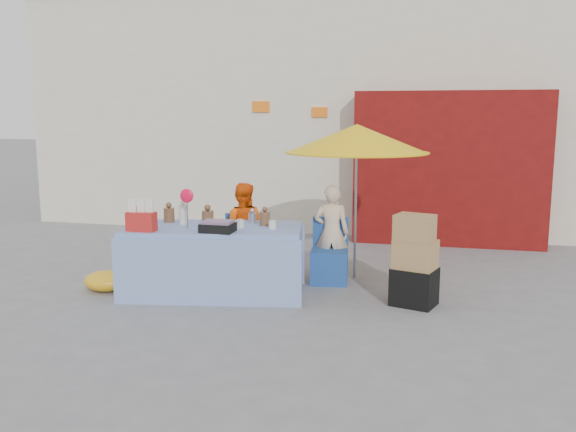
% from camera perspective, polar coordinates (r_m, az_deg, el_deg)
% --- Properties ---
extents(ground, '(80.00, 80.00, 0.00)m').
position_cam_1_polar(ground, '(7.13, -3.04, -8.67)').
color(ground, slate).
rests_on(ground, ground).
extents(backdrop, '(14.00, 8.00, 7.80)m').
position_cam_1_polar(backdrop, '(14.10, 7.85, 13.05)').
color(backdrop, silver).
rests_on(backdrop, ground).
extents(market_table, '(2.36, 1.40, 1.34)m').
position_cam_1_polar(market_table, '(7.65, -6.99, -4.05)').
color(market_table, '#7F9ACC').
rests_on(market_table, ground).
extents(chair_left, '(0.53, 0.52, 0.85)m').
position_cam_1_polar(chair_left, '(8.44, -4.53, -3.97)').
color(chair_left, '#204995').
rests_on(chair_left, ground).
extents(chair_right, '(0.53, 0.52, 0.85)m').
position_cam_1_polar(chair_right, '(8.15, 3.89, -4.46)').
color(chair_right, '#204995').
rests_on(chair_right, ground).
extents(vendor_orange, '(0.68, 0.55, 1.29)m').
position_cam_1_polar(vendor_orange, '(8.48, -4.27, -1.21)').
color(vendor_orange, '#FF5D0D').
rests_on(vendor_orange, ground).
extents(vendor_beige, '(0.50, 0.36, 1.29)m').
position_cam_1_polar(vendor_beige, '(8.19, 4.09, -1.58)').
color(vendor_beige, beige).
rests_on(vendor_beige, ground).
extents(umbrella, '(1.90, 1.90, 2.09)m').
position_cam_1_polar(umbrella, '(8.15, 6.46, 7.15)').
color(umbrella, gray).
rests_on(umbrella, ground).
extents(box_stack, '(0.59, 0.53, 1.08)m').
position_cam_1_polar(box_stack, '(7.27, 11.76, -4.40)').
color(box_stack, black).
rests_on(box_stack, ground).
extents(tarp_bundle, '(0.64, 0.55, 0.26)m').
position_cam_1_polar(tarp_bundle, '(8.11, -16.67, -5.84)').
color(tarp_bundle, gold).
rests_on(tarp_bundle, ground).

